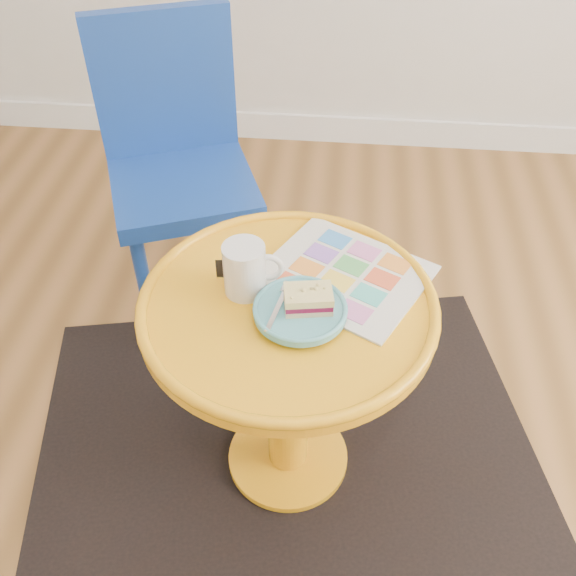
# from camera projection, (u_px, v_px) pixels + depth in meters

# --- Properties ---
(room_walls) EXTENTS (4.00, 4.00, 4.00)m
(room_walls) POSITION_uv_depth(u_px,v_px,m) (75.00, 261.00, 2.18)
(room_walls) COLOR silver
(room_walls) RESTS_ON ground
(rug) EXTENTS (1.50, 1.35, 0.01)m
(rug) POSITION_uv_depth(u_px,v_px,m) (288.00, 459.00, 1.68)
(rug) COLOR black
(rug) RESTS_ON ground
(side_table) EXTENTS (0.61, 0.61, 0.58)m
(side_table) POSITION_uv_depth(u_px,v_px,m) (288.00, 356.00, 1.40)
(side_table) COLOR orange
(side_table) RESTS_ON ground
(chair) EXTENTS (0.51, 0.51, 0.89)m
(chair) POSITION_uv_depth(u_px,v_px,m) (177.00, 156.00, 1.83)
(chair) COLOR #163B95
(chair) RESTS_ON ground
(newspaper) EXTENTS (0.41, 0.39, 0.01)m
(newspaper) POSITION_uv_depth(u_px,v_px,m) (344.00, 274.00, 1.35)
(newspaper) COLOR silver
(newspaper) RESTS_ON side_table
(mug) EXTENTS (0.12, 0.09, 0.11)m
(mug) POSITION_uv_depth(u_px,v_px,m) (246.00, 268.00, 1.28)
(mug) COLOR silver
(mug) RESTS_ON side_table
(plate) EXTENTS (0.18, 0.18, 0.02)m
(plate) POSITION_uv_depth(u_px,v_px,m) (300.00, 311.00, 1.25)
(plate) COLOR #53A4B0
(plate) RESTS_ON newspaper
(cake_slice) EXTENTS (0.10, 0.08, 0.04)m
(cake_slice) POSITION_uv_depth(u_px,v_px,m) (308.00, 299.00, 1.23)
(cake_slice) COLOR #D3BC8C
(cake_slice) RESTS_ON plate
(fork) EXTENTS (0.04, 0.14, 0.00)m
(fork) POSITION_uv_depth(u_px,v_px,m) (280.00, 304.00, 1.25)
(fork) COLOR silver
(fork) RESTS_ON plate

